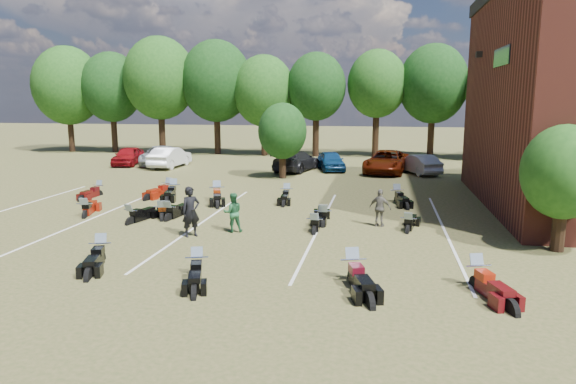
% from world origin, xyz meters
% --- Properties ---
extents(ground, '(160.00, 160.00, 0.00)m').
position_xyz_m(ground, '(0.00, 0.00, 0.00)').
color(ground, brown).
rests_on(ground, ground).
extents(car_0, '(2.39, 4.47, 1.45)m').
position_xyz_m(car_0, '(-15.27, 19.85, 0.72)').
color(car_0, maroon).
rests_on(car_0, ground).
extents(car_1, '(1.77, 4.74, 1.55)m').
position_xyz_m(car_1, '(-11.47, 19.17, 0.77)').
color(car_1, silver).
rests_on(car_1, ground).
extents(car_2, '(3.43, 5.72, 1.49)m').
position_xyz_m(car_2, '(-12.79, 20.36, 0.74)').
color(car_2, '#93959B').
rests_on(car_2, ground).
extents(car_3, '(3.15, 5.49, 1.50)m').
position_xyz_m(car_3, '(-1.67, 18.91, 0.75)').
color(car_3, black).
rests_on(car_3, ground).
extents(car_4, '(2.69, 4.38, 1.39)m').
position_xyz_m(car_4, '(0.78, 19.79, 0.70)').
color(car_4, navy).
rests_on(car_4, ground).
extents(car_5, '(3.04, 4.39, 1.37)m').
position_xyz_m(car_5, '(7.01, 19.04, 0.69)').
color(car_5, '#9D9D99').
rests_on(car_5, ground).
extents(car_6, '(3.62, 6.08, 1.58)m').
position_xyz_m(car_6, '(4.80, 19.15, 0.79)').
color(car_6, '#5A1605').
rests_on(car_6, ground).
extents(car_7, '(3.77, 5.21, 1.40)m').
position_xyz_m(car_7, '(15.32, 19.50, 0.70)').
color(car_7, '#3B3B41').
rests_on(car_7, ground).
extents(person_black, '(0.83, 0.80, 1.93)m').
position_xyz_m(person_black, '(-2.63, 0.51, 0.96)').
color(person_black, black).
rests_on(person_black, ground).
extents(person_green, '(0.93, 0.84, 1.56)m').
position_xyz_m(person_green, '(-1.26, 1.45, 0.78)').
color(person_green, '#235E35').
rests_on(person_green, ground).
extents(person_grey, '(0.98, 0.65, 1.55)m').
position_xyz_m(person_grey, '(4.44, 3.38, 0.78)').
color(person_grey, '#5E5A51').
rests_on(person_grey, ground).
extents(motorcycle_3, '(1.37, 2.39, 1.27)m').
position_xyz_m(motorcycle_3, '(-4.38, -2.97, 0.00)').
color(motorcycle_3, black).
rests_on(motorcycle_3, ground).
extents(motorcycle_4, '(1.31, 2.30, 1.22)m').
position_xyz_m(motorcycle_4, '(-0.83, -3.75, 0.00)').
color(motorcycle_4, black).
rests_on(motorcycle_4, ground).
extents(motorcycle_5, '(1.48, 2.58, 1.37)m').
position_xyz_m(motorcycle_5, '(3.72, -3.34, 0.00)').
color(motorcycle_5, black).
rests_on(motorcycle_5, ground).
extents(motorcycle_6, '(1.46, 2.50, 1.33)m').
position_xyz_m(motorcycle_6, '(7.16, -3.21, 0.00)').
color(motorcycle_6, '#4B0A0E').
rests_on(motorcycle_6, ground).
extents(motorcycle_7, '(1.32, 2.35, 1.25)m').
position_xyz_m(motorcycle_7, '(-8.43, 2.67, 0.00)').
color(motorcycle_7, maroon).
rests_on(motorcycle_7, ground).
extents(motorcycle_8, '(1.37, 2.31, 1.23)m').
position_xyz_m(motorcycle_8, '(-4.85, 2.80, 0.00)').
color(motorcycle_8, black).
rests_on(motorcycle_8, ground).
extents(motorcycle_9, '(0.98, 2.27, 1.23)m').
position_xyz_m(motorcycle_9, '(-4.54, 2.81, 0.00)').
color(motorcycle_9, black).
rests_on(motorcycle_9, ground).
extents(motorcycle_10, '(1.16, 2.26, 1.20)m').
position_xyz_m(motorcycle_10, '(-5.85, 1.90, 0.00)').
color(motorcycle_10, black).
rests_on(motorcycle_10, ground).
extents(motorcycle_11, '(0.68, 2.11, 1.18)m').
position_xyz_m(motorcycle_11, '(1.94, 1.78, 0.00)').
color(motorcycle_11, black).
rests_on(motorcycle_11, ground).
extents(motorcycle_12, '(1.06, 2.39, 1.29)m').
position_xyz_m(motorcycle_12, '(2.12, 3.03, 0.00)').
color(motorcycle_12, black).
rests_on(motorcycle_12, ground).
extents(motorcycle_13, '(1.03, 2.15, 1.15)m').
position_xyz_m(motorcycle_13, '(5.54, 2.60, 0.00)').
color(motorcycle_13, black).
rests_on(motorcycle_13, ground).
extents(motorcycle_14, '(0.79, 2.11, 1.16)m').
position_xyz_m(motorcycle_14, '(-10.61, 7.51, 0.00)').
color(motorcycle_14, '#490B0A').
rests_on(motorcycle_14, ground).
extents(motorcycle_15, '(1.29, 2.43, 1.29)m').
position_xyz_m(motorcycle_15, '(-7.03, 8.42, 0.00)').
color(motorcycle_15, maroon).
rests_on(motorcycle_15, ground).
extents(motorcycle_16, '(1.26, 2.51, 1.34)m').
position_xyz_m(motorcycle_16, '(-6.48, 7.92, 0.00)').
color(motorcycle_16, black).
rests_on(motorcycle_16, ground).
extents(motorcycle_17, '(1.57, 2.65, 1.41)m').
position_xyz_m(motorcycle_17, '(-3.88, 7.42, 0.00)').
color(motorcycle_17, black).
rests_on(motorcycle_17, ground).
extents(motorcycle_19, '(0.88, 2.23, 1.21)m').
position_xyz_m(motorcycle_19, '(-0.35, 8.14, 0.00)').
color(motorcycle_19, black).
rests_on(motorcycle_19, ground).
extents(motorcycle_20, '(1.26, 2.40, 1.28)m').
position_xyz_m(motorcycle_20, '(5.27, 8.62, 0.00)').
color(motorcycle_20, black).
rests_on(motorcycle_20, ground).
extents(tree_line, '(56.00, 6.00, 9.79)m').
position_xyz_m(tree_line, '(-1.00, 29.00, 6.31)').
color(tree_line, black).
rests_on(tree_line, ground).
extents(young_tree_near_building, '(2.80, 2.80, 4.16)m').
position_xyz_m(young_tree_near_building, '(10.50, 1.00, 2.75)').
color(young_tree_near_building, black).
rests_on(young_tree_near_building, ground).
extents(young_tree_midfield, '(3.20, 3.20, 4.70)m').
position_xyz_m(young_tree_midfield, '(-2.00, 15.50, 3.09)').
color(young_tree_midfield, black).
rests_on(young_tree_midfield, ground).
extents(parking_lines, '(20.10, 14.00, 0.01)m').
position_xyz_m(parking_lines, '(-3.00, 3.00, 0.01)').
color(parking_lines, silver).
rests_on(parking_lines, ground).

